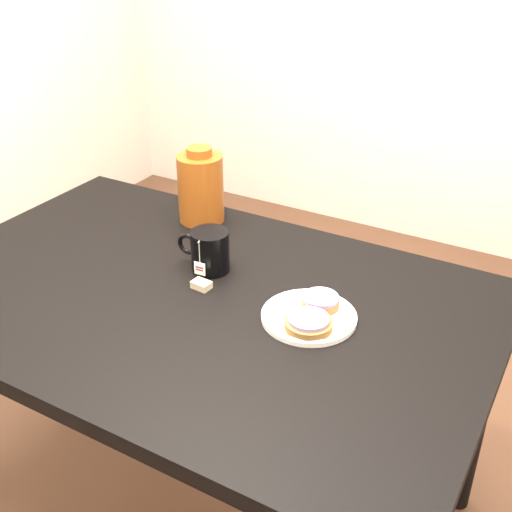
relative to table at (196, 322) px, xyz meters
name	(u,v)px	position (x,y,z in m)	size (l,w,h in m)	color
ground_plane	(206,507)	(0.00, 0.00, -0.67)	(4.00, 4.00, 0.00)	brown
table	(196,322)	(0.00, 0.00, 0.00)	(1.40, 0.90, 0.75)	black
plate	(309,316)	(0.28, 0.04, 0.09)	(0.21, 0.21, 0.02)	white
bagel_back	(321,301)	(0.29, 0.08, 0.11)	(0.09, 0.09, 0.03)	brown
bagel_front	(309,323)	(0.31, -0.01, 0.11)	(0.15, 0.15, 0.03)	brown
mug	(209,251)	(-0.03, 0.11, 0.14)	(0.15, 0.11, 0.11)	black
teabag_pouch	(201,285)	(0.00, 0.03, 0.09)	(0.04, 0.03, 0.02)	#C6B793
bagel_package	(201,187)	(-0.21, 0.34, 0.19)	(0.16, 0.16, 0.22)	#5E280C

